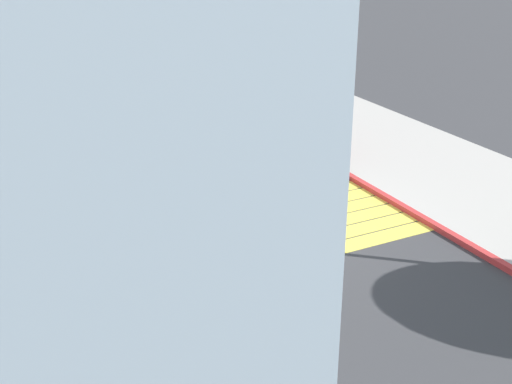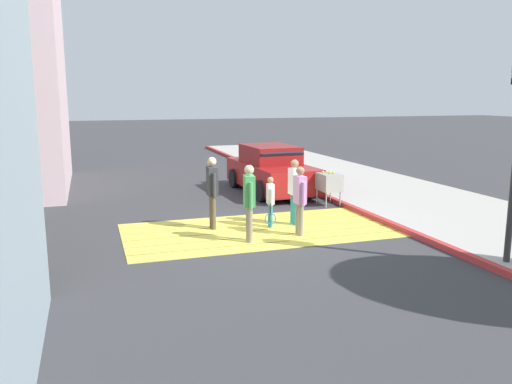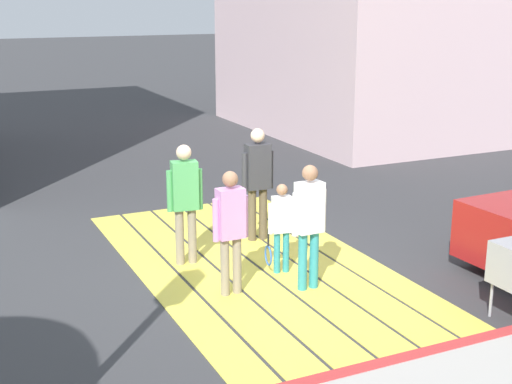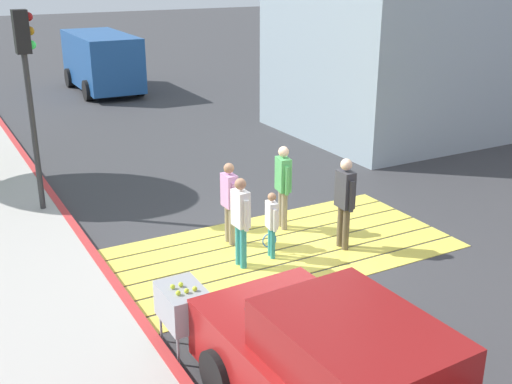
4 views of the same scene
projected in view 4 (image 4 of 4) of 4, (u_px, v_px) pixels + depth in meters
The scene contains 12 objects.
ground_plane at pixel (283, 249), 11.96m from camera, with size 120.00×120.00×0.00m, color #38383A.
crosswalk_stripes at pixel (283, 249), 11.96m from camera, with size 6.40×3.25×0.01m.
curb_painted at pixel (115, 286), 10.47m from camera, with size 0.16×40.00×0.13m, color #BC3333.
car_parked_near_curb at pixel (346, 383), 6.99m from camera, with size 2.12×4.37×1.57m.
van_down_street at pixel (102, 60), 26.03m from camera, with size 2.44×5.24×2.35m.
traffic_light_corner at pixel (27, 72), 12.63m from camera, with size 0.39×0.28×4.24m.
tennis_ball_cart at pixel (183, 305), 8.66m from camera, with size 0.56×0.80×1.02m.
pedestrian_adult_lead at pixel (229, 198), 11.88m from camera, with size 0.21×0.48×1.62m.
pedestrian_adult_trailing at pixel (241, 216), 10.96m from camera, with size 0.22×0.49×1.66m.
pedestrian_adult_side at pixel (283, 182), 12.55m from camera, with size 0.27×0.50×1.73m.
pedestrian_teen_behind at pixel (345, 197), 11.66m from camera, with size 0.24×0.52×1.77m.
pedestrian_child_with_racket at pixel (272, 222), 11.39m from camera, with size 0.30×0.40×1.26m.
Camera 4 is at (-5.68, -9.28, 5.12)m, focal length 44.44 mm.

